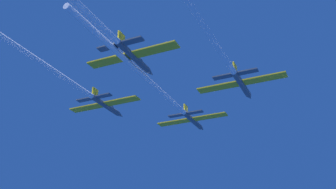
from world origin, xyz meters
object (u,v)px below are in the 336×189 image
(jet_left_wing, at_px, (50,68))
(jet_right_wing, at_px, (210,35))
(jet_lead, at_px, (164,95))
(jet_slot, at_px, (78,4))

(jet_left_wing, distance_m, jet_right_wing, 29.39)
(jet_left_wing, bearing_deg, jet_right_wing, 0.47)
(jet_lead, bearing_deg, jet_right_wing, -47.61)
(jet_left_wing, xyz_separation_m, jet_slot, (15.32, -12.49, -0.06))
(jet_slot, bearing_deg, jet_right_wing, 42.19)
(jet_lead, distance_m, jet_slot, 29.40)
(jet_slot, bearing_deg, jet_left_wing, 140.81)
(jet_lead, height_order, jet_left_wing, jet_left_wing)
(jet_lead, xyz_separation_m, jet_right_wing, (15.19, -16.64, -0.48))
(jet_left_wing, bearing_deg, jet_slot, -39.19)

